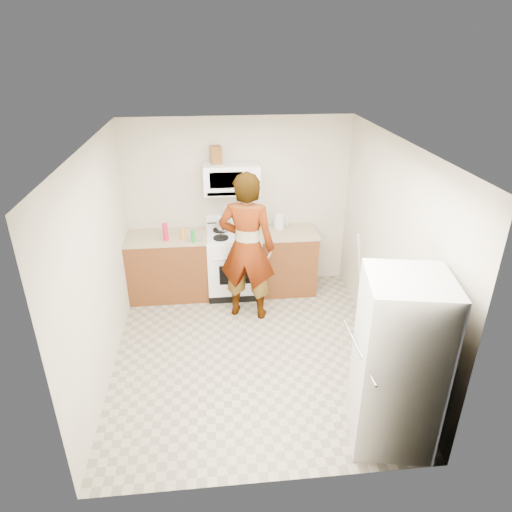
{
  "coord_description": "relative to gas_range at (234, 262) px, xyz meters",
  "views": [
    {
      "loc": [
        -0.39,
        -4.45,
        3.45
      ],
      "look_at": [
        0.13,
        0.55,
        1.02
      ],
      "focal_mm": 32.0,
      "sensor_mm": 36.0,
      "label": 1
    }
  ],
  "objects": [
    {
      "name": "floor",
      "position": [
        0.1,
        -1.48,
        -0.49
      ],
      "size": [
        3.6,
        3.6,
        0.0
      ],
      "primitive_type": "plane",
      "color": "gray",
      "rests_on": "ground"
    },
    {
      "name": "jug",
      "position": [
        -0.2,
        0.16,
        1.53
      ],
      "size": [
        0.16,
        0.16,
        0.24
      ],
      "primitive_type": "cube",
      "rotation": [
        0.0,
        0.0,
        0.19
      ],
      "color": "brown",
      "rests_on": "microwave"
    },
    {
      "name": "tray",
      "position": [
        0.16,
        -0.12,
        0.47
      ],
      "size": [
        0.26,
        0.18,
        0.05
      ],
      "primitive_type": "cube",
      "rotation": [
        0.0,
        0.0,
        -0.1
      ],
      "color": "silver",
      "rests_on": "gas_range"
    },
    {
      "name": "fridge",
      "position": [
        1.28,
        -2.88,
        0.36
      ],
      "size": [
        0.82,
        0.82,
        1.7
      ],
      "primitive_type": "cube",
      "rotation": [
        0.0,
        0.0,
        -0.18
      ],
      "color": "beige",
      "rests_on": "floor"
    },
    {
      "name": "cabinet_right",
      "position": [
        0.78,
        0.01,
        -0.04
      ],
      "size": [
        0.8,
        0.62,
        0.9
      ],
      "primitive_type": "cube",
      "color": "brown",
      "rests_on": "floor"
    },
    {
      "name": "gas_range",
      "position": [
        0.0,
        0.0,
        0.0
      ],
      "size": [
        0.76,
        0.65,
        1.13
      ],
      "color": "white",
      "rests_on": "floor"
    },
    {
      "name": "bottle_green_cap",
      "position": [
        -0.55,
        -0.24,
        0.53
      ],
      "size": [
        0.07,
        0.07,
        0.17
      ],
      "primitive_type": "cylinder",
      "rotation": [
        0.0,
        0.0,
        0.41
      ],
      "color": "#188420",
      "rests_on": "counter_left"
    },
    {
      "name": "microwave",
      "position": [
        0.0,
        0.13,
        1.21
      ],
      "size": [
        0.76,
        0.38,
        0.4
      ],
      "primitive_type": "cube",
      "color": "white",
      "rests_on": "back_wall"
    },
    {
      "name": "broom",
      "position": [
        1.66,
        -0.68,
        0.1
      ],
      "size": [
        0.23,
        0.15,
        1.16
      ],
      "primitive_type": "cylinder",
      "rotation": [
        0.14,
        -0.14,
        -0.24
      ],
      "color": "silver",
      "rests_on": "floor"
    },
    {
      "name": "bottle_hot_sauce",
      "position": [
        -0.69,
        -0.16,
        0.53
      ],
      "size": [
        0.07,
        0.07,
        0.17
      ],
      "primitive_type": "cylinder",
      "rotation": [
        0.0,
        0.0,
        0.37
      ],
      "color": "orange",
      "rests_on": "counter_left"
    },
    {
      "name": "counter_right",
      "position": [
        0.78,
        0.01,
        0.43
      ],
      "size": [
        0.82,
        0.64,
        0.03
      ],
      "primitive_type": "cube",
      "color": "tan",
      "rests_on": "cabinet_right"
    },
    {
      "name": "kettle",
      "position": [
        0.67,
        0.14,
        0.55
      ],
      "size": [
        0.21,
        0.21,
        0.19
      ],
      "primitive_type": "cylinder",
      "rotation": [
        0.0,
        0.0,
        -0.37
      ],
      "color": "silver",
      "rests_on": "counter_right"
    },
    {
      "name": "person",
      "position": [
        0.14,
        -0.63,
        0.51
      ],
      "size": [
        0.84,
        0.67,
        2.0
      ],
      "primitive_type": "imported",
      "rotation": [
        0.0,
        0.0,
        2.85
      ],
      "color": "tan",
      "rests_on": "floor"
    },
    {
      "name": "saucepan",
      "position": [
        -0.13,
        0.14,
        0.53
      ],
      "size": [
        0.26,
        0.26,
        0.11
      ],
      "primitive_type": "cylinder",
      "rotation": [
        0.0,
        0.0,
        0.31
      ],
      "color": "silver",
      "rests_on": "gas_range"
    },
    {
      "name": "right_wall",
      "position": [
        1.69,
        -1.48,
        0.76
      ],
      "size": [
        0.02,
        3.6,
        2.5
      ],
      "primitive_type": "cube",
      "color": "beige",
      "rests_on": "floor"
    },
    {
      "name": "cabinet_left",
      "position": [
        -0.94,
        0.01,
        -0.04
      ],
      "size": [
        1.12,
        0.62,
        0.9
      ],
      "primitive_type": "cube",
      "color": "brown",
      "rests_on": "floor"
    },
    {
      "name": "pot_lid",
      "position": [
        -0.55,
        -0.15,
        0.46
      ],
      "size": [
        0.31,
        0.31,
        0.01
      ],
      "primitive_type": "cylinder",
      "rotation": [
        0.0,
        0.0,
        0.3
      ],
      "color": "white",
      "rests_on": "counter_left"
    },
    {
      "name": "counter_left",
      "position": [
        -0.94,
        0.01,
        0.43
      ],
      "size": [
        1.14,
        0.64,
        0.03
      ],
      "primitive_type": "cube",
      "color": "tan",
      "rests_on": "cabinet_left"
    },
    {
      "name": "back_wall",
      "position": [
        0.1,
        0.31,
        0.76
      ],
      "size": [
        3.2,
        0.02,
        2.5
      ],
      "primitive_type": "cube",
      "color": "beige",
      "rests_on": "floor"
    },
    {
      "name": "bottle_spray",
      "position": [
        -0.93,
        -0.13,
        0.57
      ],
      "size": [
        0.07,
        0.07,
        0.24
      ],
      "primitive_type": "cylinder",
      "rotation": [
        0.0,
        0.0,
        0.0
      ],
      "color": "red",
      "rests_on": "counter_left"
    }
  ]
}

